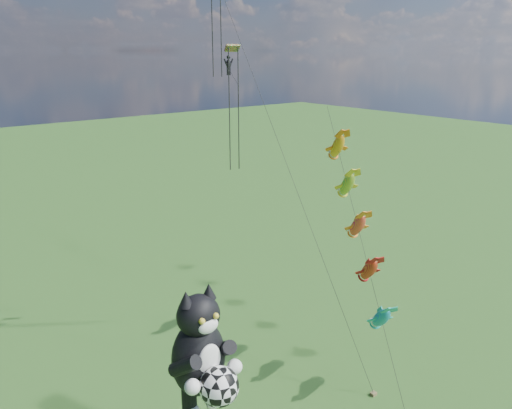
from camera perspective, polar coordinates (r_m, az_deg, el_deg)
cat_kite_rig at (r=22.65m, az=-6.15°, el=-16.68°), size 2.84×4.32×12.25m
fish_windsock_rig at (r=35.97m, az=11.56°, el=-2.44°), size 7.20×14.36×17.51m
parafoil_rig at (r=38.78m, az=-2.80°, el=15.76°), size 1.82×17.55×27.51m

